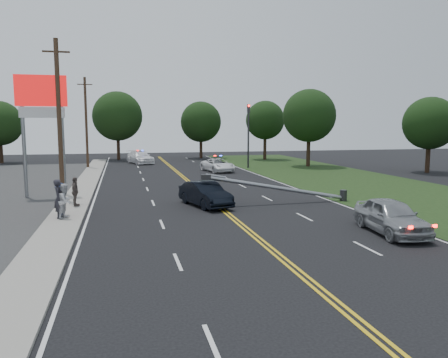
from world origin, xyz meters
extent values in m
plane|color=black|center=(0.00, 0.00, 0.00)|extent=(120.00, 120.00, 0.00)
cube|color=gray|center=(-8.40, 10.00, 0.06)|extent=(1.80, 70.00, 0.12)
cube|color=black|center=(13.50, 10.00, 0.01)|extent=(12.00, 80.00, 0.01)
cube|color=gold|center=(0.00, 10.00, 0.01)|extent=(0.36, 80.00, 0.00)
cylinder|color=gray|center=(-11.70, 14.00, 3.50)|extent=(0.24, 0.24, 7.00)
cylinder|color=gray|center=(-9.30, 14.00, 3.50)|extent=(0.24, 0.24, 7.00)
cube|color=red|center=(-10.50, 14.00, 7.00)|extent=(3.20, 0.35, 2.00)
cube|color=white|center=(-10.50, 14.00, 5.60)|extent=(2.80, 0.30, 0.70)
cylinder|color=#2D2D30|center=(8.30, 30.00, 3.50)|extent=(0.20, 0.20, 7.00)
cube|color=#2D2D30|center=(8.30, 30.00, 6.60)|extent=(0.28, 0.28, 0.90)
sphere|color=#FF0C07|center=(8.30, 29.84, 6.90)|extent=(0.22, 0.22, 0.22)
cylinder|color=#2D2D30|center=(8.10, 8.00, 0.35)|extent=(0.44, 0.44, 0.70)
cylinder|color=gray|center=(3.67, 8.00, 0.98)|extent=(8.90, 0.24, 1.80)
cube|color=#2D2D30|center=(-0.76, 8.00, 1.76)|extent=(0.55, 0.32, 0.30)
cylinder|color=#382619|center=(-9.20, 12.00, 5.00)|extent=(0.28, 0.28, 10.00)
cube|color=#382619|center=(-9.20, 12.00, 9.20)|extent=(1.60, 0.10, 0.10)
cylinder|color=#382619|center=(-9.20, 34.00, 5.00)|extent=(0.28, 0.28, 10.00)
cube|color=#382619|center=(-9.20, 34.00, 9.20)|extent=(1.60, 0.10, 0.10)
cylinder|color=black|center=(-20.28, 43.16, 1.45)|extent=(0.44, 0.44, 2.91)
cylinder|color=black|center=(-5.90, 45.54, 1.74)|extent=(0.44, 0.44, 3.49)
sphere|color=black|center=(-5.90, 45.54, 6.01)|extent=(6.77, 6.77, 6.77)
cylinder|color=black|center=(5.80, 45.81, 1.52)|extent=(0.44, 0.44, 3.05)
sphere|color=black|center=(5.80, 45.81, 5.25)|extent=(5.85, 5.85, 5.85)
cylinder|color=black|center=(14.01, 41.17, 1.59)|extent=(0.44, 0.44, 3.17)
sphere|color=black|center=(14.01, 41.17, 5.46)|extent=(5.35, 5.35, 5.35)
cylinder|color=black|center=(15.67, 30.30, 1.70)|extent=(0.44, 0.44, 3.40)
sphere|color=black|center=(15.67, 30.30, 5.86)|extent=(6.08, 6.08, 6.08)
cylinder|color=black|center=(24.58, 21.21, 1.44)|extent=(0.44, 0.44, 2.89)
sphere|color=black|center=(24.58, 21.21, 4.97)|extent=(5.23, 5.23, 5.23)
imported|color=black|center=(-0.76, 8.25, 0.73)|extent=(2.72, 4.66, 1.45)
imported|color=#94979B|center=(6.02, -0.08, 0.77)|extent=(2.28, 4.69, 1.54)
imported|color=white|center=(4.16, 27.03, 0.67)|extent=(3.13, 5.16, 1.34)
imported|color=white|center=(-3.24, 38.54, 0.79)|extent=(3.69, 5.84, 1.58)
imported|color=#29272F|center=(-8.65, 6.20, 1.10)|extent=(0.51, 0.74, 1.96)
imported|color=silver|center=(-8.33, 6.03, 1.00)|extent=(0.94, 1.04, 1.75)
imported|color=#172039|center=(-8.63, 6.93, 0.96)|extent=(0.70, 1.13, 1.69)
imported|color=#5D504A|center=(-8.18, 9.37, 0.97)|extent=(0.53, 1.04, 1.69)
camera|label=1|loc=(-5.52, -16.80, 4.77)|focal=35.00mm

